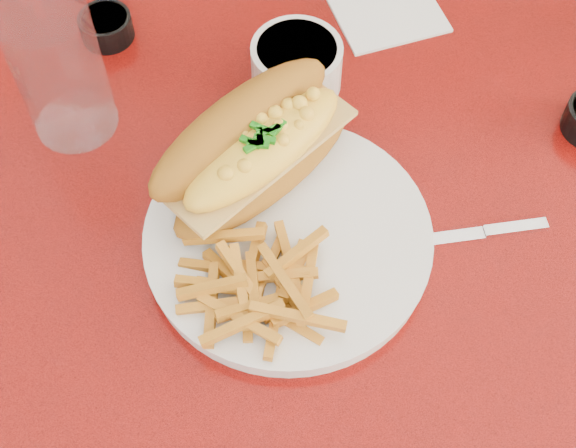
# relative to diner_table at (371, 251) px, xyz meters

# --- Properties ---
(ground) EXTENTS (8.00, 8.00, 0.00)m
(ground) POSITION_rel_diner_table_xyz_m (0.00, 0.00, -0.61)
(ground) COLOR beige
(ground) RESTS_ON ground
(diner_table) EXTENTS (1.23, 0.83, 0.77)m
(diner_table) POSITION_rel_diner_table_xyz_m (0.00, 0.00, 0.00)
(diner_table) COLOR red
(diner_table) RESTS_ON ground
(dinner_plate) EXTENTS (0.34, 0.34, 0.02)m
(dinner_plate) POSITION_rel_diner_table_xyz_m (-0.09, -0.09, 0.17)
(dinner_plate) COLOR silver
(dinner_plate) RESTS_ON diner_table
(mac_hoagie) EXTENTS (0.23, 0.25, 0.10)m
(mac_hoagie) POSITION_rel_diner_table_xyz_m (-0.13, -0.02, 0.22)
(mac_hoagie) COLOR #9A6018
(mac_hoagie) RESTS_ON dinner_plate
(fries_pile) EXTENTS (0.12, 0.11, 0.04)m
(fries_pile) POSITION_rel_diner_table_xyz_m (-0.11, -0.16, 0.20)
(fries_pile) COLOR orange
(fries_pile) RESTS_ON dinner_plate
(fork) EXTENTS (0.05, 0.13, 0.00)m
(fork) POSITION_rel_diner_table_xyz_m (-0.03, -0.06, 0.18)
(fork) COLOR silver
(fork) RESTS_ON dinner_plate
(gravy_ramekin) EXTENTS (0.13, 0.13, 0.06)m
(gravy_ramekin) POSITION_rel_diner_table_xyz_m (-0.10, 0.12, 0.19)
(gravy_ramekin) COLOR silver
(gravy_ramekin) RESTS_ON diner_table
(sauce_cup_left) EXTENTS (0.08, 0.08, 0.03)m
(sauce_cup_left) POSITION_rel_diner_table_xyz_m (-0.33, 0.17, 0.18)
(sauce_cup_left) COLOR black
(sauce_cup_left) RESTS_ON diner_table
(water_tumbler) EXTENTS (0.09, 0.09, 0.16)m
(water_tumbler) POSITION_rel_diner_table_xyz_m (-0.34, 0.04, 0.24)
(water_tumbler) COLOR silver
(water_tumbler) RESTS_ON diner_table
(knife) EXTENTS (0.18, 0.06, 0.01)m
(knife) POSITION_rel_diner_table_xyz_m (0.09, -0.06, 0.16)
(knife) COLOR silver
(knife) RESTS_ON diner_table
(paper_napkin) EXTENTS (0.16, 0.16, 0.00)m
(paper_napkin) POSITION_rel_diner_table_xyz_m (-0.01, 0.25, 0.16)
(paper_napkin) COLOR white
(paper_napkin) RESTS_ON diner_table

